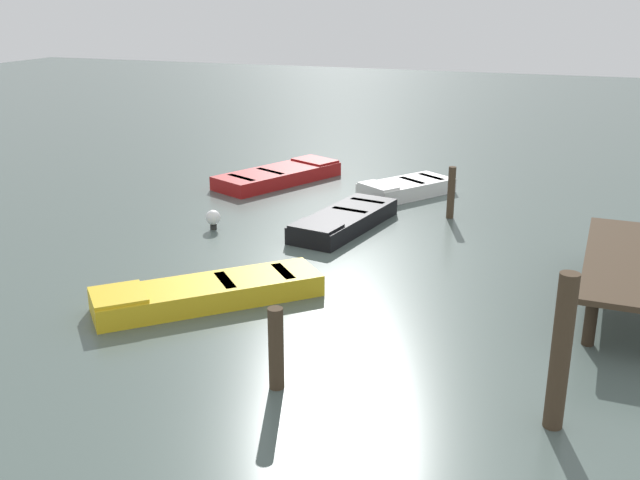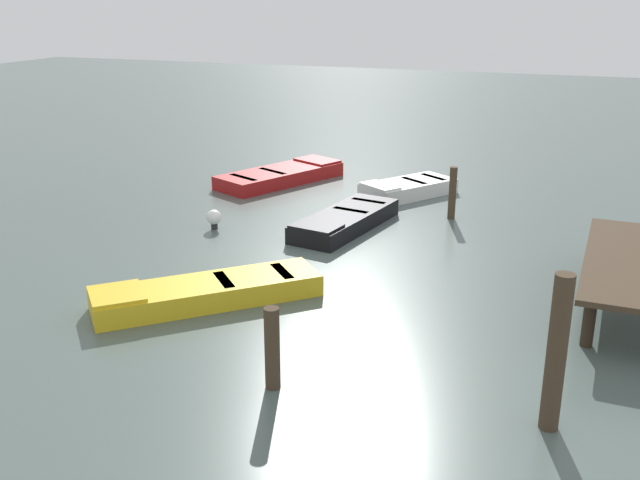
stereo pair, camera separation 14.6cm
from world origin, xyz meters
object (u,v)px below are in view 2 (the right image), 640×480
rowboat_black (345,220)px  mooring_piling_mid_right (452,193)px  rowboat_yellow (206,292)px  rowboat_red (281,175)px  dock_segment (630,265)px  mooring_piling_far_left (272,348)px  rowboat_white (408,188)px  marker_buoy (214,218)px  mooring_piling_far_right (556,354)px

rowboat_black → mooring_piling_mid_right: mooring_piling_mid_right is taller
rowboat_yellow → rowboat_red: 9.02m
rowboat_red → mooring_piling_mid_right: mooring_piling_mid_right is taller
dock_segment → rowboat_black: size_ratio=1.28×
dock_segment → mooring_piling_far_left: bearing=-43.0°
rowboat_white → rowboat_red: bearing=-58.1°
rowboat_black → marker_buoy: (1.13, -2.93, 0.07)m
mooring_piling_far_right → mooring_piling_mid_right: bearing=-161.3°
rowboat_red → rowboat_black: bearing=-113.4°
rowboat_white → marker_buoy: size_ratio=6.08×
rowboat_red → rowboat_black: size_ratio=1.16×
mooring_piling_far_left → marker_buoy: mooring_piling_far_left is taller
mooring_piling_far_left → rowboat_yellow: bearing=-134.3°
rowboat_yellow → mooring_piling_far_left: size_ratio=3.03×
dock_segment → rowboat_black: (-2.61, -6.23, -0.61)m
mooring_piling_far_right → marker_buoy: size_ratio=4.50×
rowboat_black → rowboat_white: bearing=179.3°
rowboat_red → rowboat_yellow: bearing=-140.4°
marker_buoy → dock_segment: bearing=80.8°
rowboat_yellow → rowboat_black: 5.16m
dock_segment → mooring_piling_far_left: 6.79m
mooring_piling_mid_right → marker_buoy: bearing=-60.8°
rowboat_red → mooring_piling_mid_right: 5.83m
rowboat_black → mooring_piling_mid_right: bearing=138.4°
rowboat_red → mooring_piling_far_right: size_ratio=1.96×
rowboat_black → marker_buoy: marker_buoy is taller
mooring_piling_mid_right → marker_buoy: (2.89, -5.17, -0.37)m
rowboat_black → mooring_piling_far_right: mooring_piling_far_right is taller
rowboat_white → marker_buoy: 5.88m
dock_segment → rowboat_red: dock_segment is taller
dock_segment → rowboat_yellow: dock_segment is taller
rowboat_red → marker_buoy: marker_buoy is taller
rowboat_white → rowboat_red: same height
rowboat_yellow → rowboat_black: size_ratio=1.04×
marker_buoy → rowboat_red: bearing=-176.0°
mooring_piling_far_left → marker_buoy: bearing=-145.2°
dock_segment → rowboat_black: dock_segment is taller
rowboat_red → marker_buoy: 4.79m
rowboat_red → dock_segment: bearing=-98.6°
mooring_piling_far_right → rowboat_black: bearing=-143.6°
rowboat_yellow → mooring_piling_far_left: (2.34, 2.39, 0.41)m
rowboat_black → mooring_piling_far_right: (7.08, 5.23, 0.86)m
rowboat_red → mooring_piling_far_left: size_ratio=3.39×
dock_segment → rowboat_yellow: size_ratio=1.24×
dock_segment → rowboat_red: 11.39m
rowboat_black → rowboat_red: bearing=-128.0°
rowboat_black → mooring_piling_mid_right: (-1.76, 2.24, 0.44)m
rowboat_yellow → rowboat_red: bearing=-118.6°
rowboat_white → rowboat_yellow: size_ratio=0.77×
rowboat_black → mooring_piling_far_left: mooring_piling_far_left is taller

